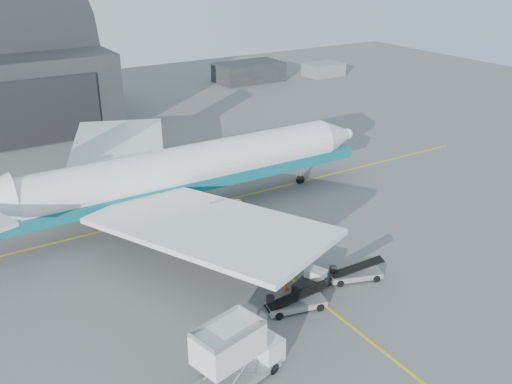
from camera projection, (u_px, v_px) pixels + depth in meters
ground at (308, 292)px, 47.71m from camera, size 200.00×200.00×0.00m
taxi_lines at (232, 233)px, 57.58m from camera, size 80.00×42.12×0.02m
distant_bldg_a at (249, 81)px, 122.26m from camera, size 14.00×8.00×4.00m
distant_bldg_b at (323, 76)px, 127.41m from camera, size 8.00×6.00×2.80m
airliner at (173, 173)px, 59.63m from camera, size 48.97×47.49×17.19m
catering_truck at (235, 355)px, 36.80m from camera, size 7.06×3.92×4.59m
pushback_tug at (313, 282)px, 48.00m from camera, size 4.02×3.18×1.64m
belt_loader_a at (295, 303)px, 45.14m from camera, size 5.22×2.69×1.95m
belt_loader_b at (355, 274)px, 49.24m from camera, size 4.91×2.93×1.85m
traffic_cone at (286, 287)px, 47.96m from camera, size 0.35×0.35×0.50m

